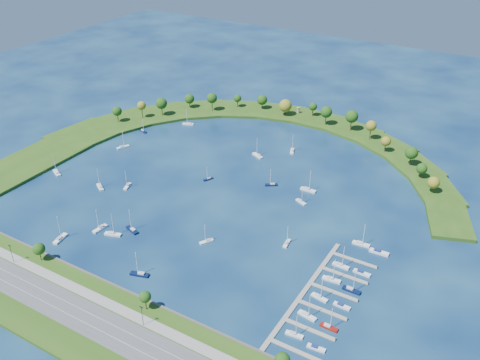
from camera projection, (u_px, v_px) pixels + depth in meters
The scene contains 37 objects.
ground at pixel (229, 187), 320.21m from camera, with size 700.00×700.00×0.00m, color #081B46.
south_shoreline at pixel (77, 311), 228.35m from camera, with size 420.00×43.10×11.60m.
breakwater at pixel (209, 138), 376.46m from camera, with size 286.74×247.64×2.00m.
breakwater_trees at pixel (282, 116), 386.39m from camera, with size 233.61×91.28×15.53m.
harbor_tower at pixel (298, 110), 412.25m from camera, with size 2.60×2.60×4.75m.
dock_system at pixel (319, 297), 236.88m from camera, with size 24.28×82.00×1.60m.
moored_boat_0 at pixel (100, 187), 318.90m from camera, with size 8.56×6.58×12.62m.
moored_boat_1 at pixel (287, 243), 270.73m from camera, with size 3.01×7.54×10.77m.
moored_boat_2 at pixel (60, 238), 274.04m from camera, with size 4.23×9.67×13.76m.
moored_boat_3 at pixel (100, 228), 281.96m from camera, with size 3.08×8.84×12.76m.
moored_boat_4 at pixel (127, 186), 320.00m from camera, with size 4.49×8.05×11.40m.
moored_boat_5 at pixel (308, 189), 316.10m from camera, with size 9.47×2.68×13.91m.
moored_boat_6 at pixel (188, 124), 398.88m from camera, with size 8.54×5.38×12.19m.
moored_boat_7 at pixel (123, 147), 365.35m from camera, with size 5.83×8.76×12.58m.
moored_boat_8 at pixel (292, 151), 360.19m from camera, with size 5.10×8.48×12.06m.
moored_boat_9 at pixel (271, 184), 321.54m from camera, with size 7.38×5.82×10.95m.
moored_boat_10 at pixel (208, 178), 327.61m from camera, with size 4.46×6.52×9.40m.
moored_boat_11 at pixel (132, 229), 280.75m from camera, with size 9.16×5.02×12.98m.
moored_boat_12 at pixel (143, 131), 387.83m from camera, with size 7.15×3.97×10.13m.
moored_boat_13 at pixel (207, 241), 272.20m from camera, with size 5.53×7.41×10.86m.
moored_boat_14 at pixel (258, 155), 354.33m from camera, with size 9.29×6.04×13.31m.
moored_boat_15 at pixel (301, 201), 304.89m from camera, with size 7.54×4.85×10.79m.
moored_boat_16 at pixel (113, 234), 277.58m from camera, with size 9.25×5.17×13.10m.
moored_boat_17 at pixel (140, 274), 249.83m from camera, with size 9.39×5.06×13.30m.
moored_boat_18 at pixel (57, 172), 333.97m from camera, with size 9.29×6.32×13.39m.
docked_boat_0 at pixel (294, 334), 217.33m from camera, with size 7.70×2.78×11.09m.
docked_boat_1 at pixel (316, 348), 211.45m from camera, with size 7.63×2.66×1.53m.
docked_boat_2 at pixel (307, 315), 226.60m from camera, with size 8.78×3.70×12.50m.
docked_boat_3 at pixel (329, 327), 220.88m from camera, with size 7.82×2.35×11.42m.
docked_boat_4 at pixel (319, 297), 236.34m from camera, with size 8.15×3.46×11.61m.
docked_boat_5 at pixel (342, 306), 231.93m from camera, with size 7.70×2.42×1.56m.
docked_boat_6 at pixel (331, 279), 246.63m from camera, with size 8.80×3.20×12.66m.
docked_boat_7 at pixel (351, 289), 240.46m from camera, with size 8.54×2.50×12.51m.
docked_boat_8 at pixel (341, 265), 255.34m from camera, with size 8.36×2.63×12.16m.
docked_boat_9 at pixel (362, 273), 250.94m from camera, with size 8.41×2.76×1.69m.
docked_boat_10 at pixel (361, 243), 270.22m from camera, with size 9.01×3.16×13.00m.
docked_boat_11 at pixel (379, 252), 264.50m from camera, with size 9.73×3.08×1.96m.
Camera 1 is at (146.71, -232.65, 164.15)m, focal length 39.94 mm.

